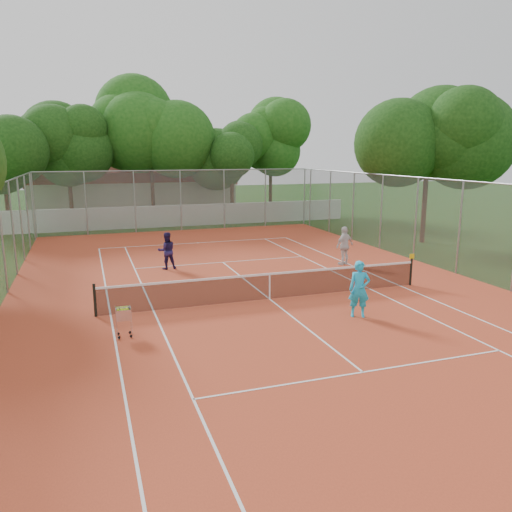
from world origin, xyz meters
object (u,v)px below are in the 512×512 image
object	(u,v)px
player_near	(359,289)
player_far_left	(167,251)
player_far_right	(345,246)
ball_hopper	(124,321)
tennis_net	(270,286)
clubhouse	(133,187)

from	to	relation	value
player_near	player_far_left	size ratio (longest dim) A/B	1.09
player_near	player_far_left	world-z (taller)	player_near
player_far_right	ball_hopper	bearing A→B (deg)	11.12
tennis_net	clubhouse	xyz separation A→B (m)	(-2.00, 29.00, 1.69)
tennis_net	player_far_left	size ratio (longest dim) A/B	7.14
player_near	player_far_right	xyz separation A→B (m)	(3.22, 6.82, -0.00)
player_near	player_far_left	bearing A→B (deg)	142.21
player_far_left	ball_hopper	bearing A→B (deg)	70.04
player_far_right	tennis_net	bearing A→B (deg)	18.38
clubhouse	player_far_right	bearing A→B (deg)	-73.78
player_near	player_far_right	size ratio (longest dim) A/B	1.00
tennis_net	player_far_right	bearing A→B (deg)	38.10
clubhouse	player_near	world-z (taller)	clubhouse
clubhouse	player_far_left	size ratio (longest dim) A/B	9.85
player_far_left	ball_hopper	world-z (taller)	player_far_left
clubhouse	ball_hopper	xyz separation A→B (m)	(-3.21, -31.13, -1.72)
tennis_net	player_far_left	xyz separation A→B (m)	(-2.72, 5.90, 0.34)
player_far_left	player_far_right	distance (m)	8.16
player_far_left	player_near	bearing A→B (deg)	116.06
tennis_net	ball_hopper	world-z (taller)	tennis_net
tennis_net	player_far_right	distance (m)	6.67
tennis_net	player_far_left	world-z (taller)	player_far_left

